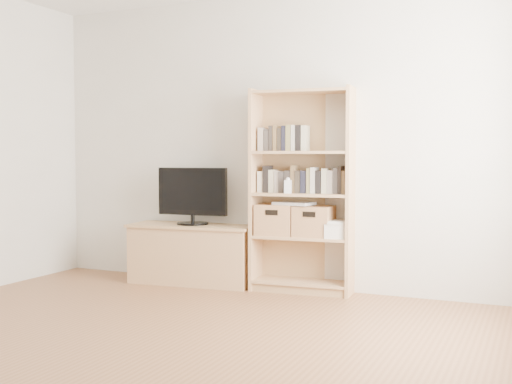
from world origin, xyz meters
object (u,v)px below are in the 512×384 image
Objects in this scene: baby_monitor at (288,187)px; basket_left at (276,220)px; tv_stand at (193,255)px; basket_right at (314,221)px; bookshelf at (302,191)px; laptop at (294,203)px; television at (193,196)px.

baby_monitor is 0.35× the size of basket_left.
basket_right reaches higher than tv_stand.
bookshelf is 0.14m from baby_monitor.
laptop reaches higher than basket_left.
bookshelf reaches higher than television.
bookshelf is at bearing -0.93° from television.
bookshelf reaches higher than baby_monitor.
laptop reaches higher than tv_stand.
laptop is at bearing 64.51° from baby_monitor.
bookshelf is 1.04m from television.
tv_stand is at bearing -169.99° from laptop.
laptop is (0.97, 0.04, -0.04)m from television.
basket_right is (0.11, 0.00, -0.26)m from bookshelf.
basket_left is (0.81, 0.03, -0.19)m from television.
television is 0.98m from laptop.
basket_right is (0.34, 0.03, -0.00)m from basket_left.
basket_left is at bearing 139.59° from baby_monitor.
tv_stand is at bearing 0.00° from television.
television is at bearing -169.99° from laptop.
bookshelf reaches higher than basket_left.
television is at bearing 0.00° from tv_stand.
bookshelf is 0.13m from laptop.
tv_stand is 1.10m from laptop.
baby_monitor is 0.17m from laptop.
bookshelf is 0.28m from basket_right.
tv_stand is 1.15m from baby_monitor.
laptop is (-0.07, -0.01, -0.11)m from bookshelf.
television is 2.10× the size of laptop.
tv_stand is at bearing 178.84° from bookshelf.
laptop is (0.17, 0.01, 0.14)m from basket_left.
baby_monitor is 0.33m from basket_left.
bookshelf is at bearing 19.98° from laptop.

